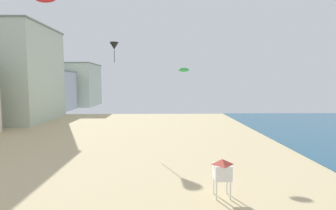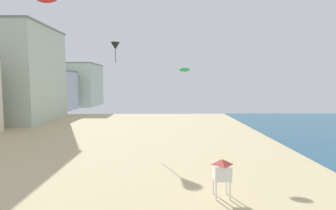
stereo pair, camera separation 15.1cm
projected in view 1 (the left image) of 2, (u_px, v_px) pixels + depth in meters
The scene contains 6 objects.
boardwalk_hotel_mid at pixel (3, 74), 49.31m from camera, with size 17.85×15.86×18.39m.
boardwalk_hotel_far at pixel (45, 91), 66.44m from camera, with size 11.93×14.96×10.70m.
boardwalk_hotel_distant at pixel (68, 85), 83.12m from camera, with size 18.13×15.64×13.67m.
lifeguard_stand at pixel (222, 170), 16.72m from camera, with size 1.10×1.10×2.55m.
kite_green_parafoil at pixel (184, 70), 30.62m from camera, with size 1.29×0.36×0.50m.
kite_black_delta at pixel (114, 46), 40.22m from camera, with size 1.40×1.40×3.19m.
Camera 1 is at (5.29, -1.14, 7.55)m, focal length 27.20 mm.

